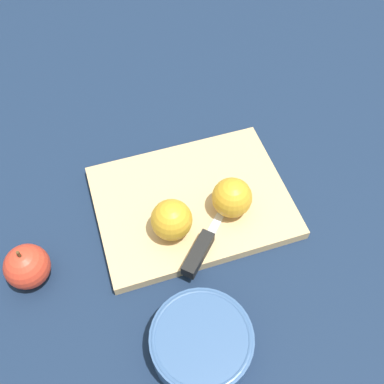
# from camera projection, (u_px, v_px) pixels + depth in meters

# --- Properties ---
(ground_plane) EXTENTS (4.00, 4.00, 0.00)m
(ground_plane) POSITION_uv_depth(u_px,v_px,m) (192.00, 205.00, 0.79)
(ground_plane) COLOR #14233D
(cutting_board) EXTENTS (0.34, 0.26, 0.02)m
(cutting_board) POSITION_uv_depth(u_px,v_px,m) (192.00, 202.00, 0.78)
(cutting_board) COLOR tan
(cutting_board) RESTS_ON ground_plane
(apple_half_left) EXTENTS (0.07, 0.07, 0.07)m
(apple_half_left) POSITION_uv_depth(u_px,v_px,m) (172.00, 220.00, 0.71)
(apple_half_left) COLOR gold
(apple_half_left) RESTS_ON cutting_board
(apple_half_right) EXTENTS (0.07, 0.07, 0.07)m
(apple_half_right) POSITION_uv_depth(u_px,v_px,m) (232.00, 197.00, 0.73)
(apple_half_right) COLOR gold
(apple_half_right) RESTS_ON cutting_board
(knife) EXTENTS (0.12, 0.13, 0.02)m
(knife) POSITION_uv_depth(u_px,v_px,m) (200.00, 250.00, 0.71)
(knife) COLOR silver
(knife) RESTS_ON cutting_board
(apple_whole) EXTENTS (0.07, 0.07, 0.08)m
(apple_whole) POSITION_uv_depth(u_px,v_px,m) (27.00, 266.00, 0.68)
(apple_whole) COLOR red
(apple_whole) RESTS_ON ground_plane
(bowl) EXTENTS (0.14, 0.14, 0.05)m
(bowl) POSITION_uv_depth(u_px,v_px,m) (201.00, 342.00, 0.63)
(bowl) COLOR #33517F
(bowl) RESTS_ON ground_plane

